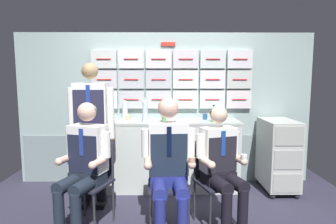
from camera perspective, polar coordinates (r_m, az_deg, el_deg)
name	(u,v)px	position (r m, az deg, el deg)	size (l,w,h in m)	color
galley_bulkhead	(166,107)	(4.16, -0.38, 0.99)	(4.20, 0.14, 2.15)	#8DA3A1
galley_counter	(170,154)	(4.00, 0.37, -8.39)	(1.88, 0.53, 0.95)	#BAC1BB
service_trolley	(278,153)	(4.16, 21.00, -7.65)	(0.40, 0.65, 0.97)	black
folding_chair_left	(94,173)	(3.16, -14.53, -11.60)	(0.51, 0.51, 0.86)	#2D2D33
crew_member_left	(84,161)	(2.98, -16.34, -9.30)	(0.53, 0.67, 1.28)	black
folding_chair_right	(168,175)	(3.00, 0.01, -12.36)	(0.42, 0.43, 0.86)	#2D2D33
crew_member_right	(169,160)	(2.79, 0.25, -9.40)	(0.52, 0.65, 1.33)	black
folding_chair_by_counter	(214,172)	(3.12, 9.11, -11.70)	(0.51, 0.51, 0.86)	#2D2D33
crew_member_by_counter	(222,163)	(2.94, 10.72, -9.92)	(0.51, 0.64, 1.24)	black
crew_member_standing	(92,122)	(3.47, -14.87, -1.91)	(0.54, 0.26, 1.69)	black
water_bottle_clear	(145,111)	(3.73, -4.48, 0.22)	(0.07, 0.07, 0.31)	silver
water_bottle_blue_cap	(125,109)	(4.06, -8.46, 0.49)	(0.08, 0.08, 0.28)	silver
sparkling_bottle_green	(214,114)	(3.80, 9.06, -0.39)	(0.07, 0.07, 0.23)	#48A053
water_bottle_short	(164,112)	(3.71, -0.76, 0.02)	(0.06, 0.06, 0.29)	#4FA053
paper_cup_blue	(128,117)	(3.97, -7.88, -1.05)	(0.06, 0.06, 0.07)	tan
paper_cup_tan	(145,117)	(3.97, -4.64, -0.94)	(0.07, 0.07, 0.08)	silver
coffee_cup_spare	(205,116)	(4.03, 7.38, -0.88)	(0.06, 0.06, 0.08)	navy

